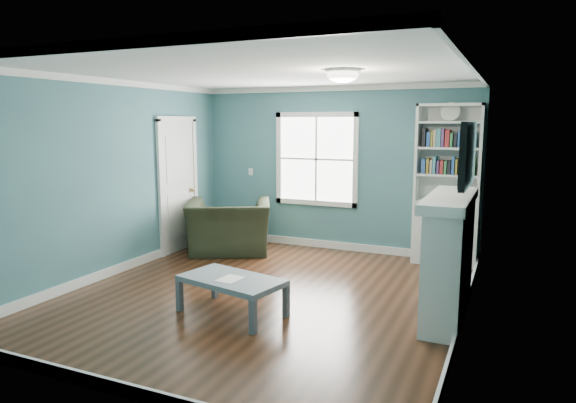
% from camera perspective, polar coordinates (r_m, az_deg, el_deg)
% --- Properties ---
extents(floor, '(5.00, 5.00, 0.00)m').
position_cam_1_polar(floor, '(6.23, -2.61, -10.34)').
color(floor, black).
rests_on(floor, ground).
extents(room_walls, '(5.00, 5.00, 5.00)m').
position_cam_1_polar(room_walls, '(5.90, -2.72, 4.31)').
color(room_walls, '#3C6472').
rests_on(room_walls, ground).
extents(trim, '(4.50, 5.00, 2.60)m').
position_cam_1_polar(trim, '(5.94, -2.70, 1.00)').
color(trim, white).
rests_on(trim, ground).
extents(window, '(1.40, 0.06, 1.50)m').
position_cam_1_polar(window, '(8.30, 3.17, 4.72)').
color(window, white).
rests_on(window, room_walls).
extents(bookshelf, '(0.90, 0.35, 2.31)m').
position_cam_1_polar(bookshelf, '(7.69, 17.20, 0.05)').
color(bookshelf, silver).
rests_on(bookshelf, ground).
extents(fireplace, '(0.44, 1.58, 1.30)m').
position_cam_1_polar(fireplace, '(5.66, 17.58, -6.00)').
color(fireplace, black).
rests_on(fireplace, ground).
extents(tv, '(0.06, 1.10, 0.65)m').
position_cam_1_polar(tv, '(5.48, 19.37, 4.98)').
color(tv, black).
rests_on(tv, fireplace).
extents(door, '(0.12, 0.98, 2.17)m').
position_cam_1_polar(door, '(8.30, -12.10, 1.92)').
color(door, silver).
rests_on(door, ground).
extents(ceiling_fixture, '(0.38, 0.38, 0.15)m').
position_cam_1_polar(ceiling_fixture, '(5.65, 6.10, 13.89)').
color(ceiling_fixture, white).
rests_on(ceiling_fixture, room_walls).
extents(light_switch, '(0.08, 0.01, 0.12)m').
position_cam_1_polar(light_switch, '(8.82, -4.16, 3.32)').
color(light_switch, white).
rests_on(light_switch, room_walls).
extents(recliner, '(1.50, 1.31, 1.10)m').
position_cam_1_polar(recliner, '(8.11, -6.57, -1.83)').
color(recliner, black).
rests_on(recliner, ground).
extents(coffee_table, '(1.21, 0.83, 0.40)m').
position_cam_1_polar(coffee_table, '(5.58, -6.27, -8.92)').
color(coffee_table, '#505660').
rests_on(coffee_table, ground).
extents(paper_sheet, '(0.24, 0.30, 0.00)m').
position_cam_1_polar(paper_sheet, '(5.51, -6.45, -8.55)').
color(paper_sheet, white).
rests_on(paper_sheet, coffee_table).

